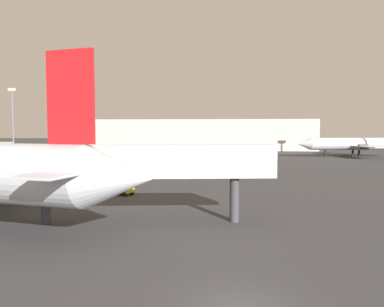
{
  "coord_description": "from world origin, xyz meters",
  "views": [
    {
      "loc": [
        -0.84,
        -13.37,
        6.8
      ],
      "look_at": [
        -5.77,
        52.48,
        2.57
      ],
      "focal_mm": 33.61,
      "sensor_mm": 36.0,
      "label": 1
    }
  ],
  "objects_px": {
    "baggage_cart": "(122,188)",
    "light_mast_left": "(13,116)",
    "jet_bridge": "(112,163)",
    "airplane_distant": "(353,144)"
  },
  "relations": [
    {
      "from": "baggage_cart",
      "to": "light_mast_left",
      "type": "xyz_separation_m",
      "value": [
        -55.8,
        73.93,
        10.66
      ]
    },
    {
      "from": "jet_bridge",
      "to": "baggage_cart",
      "type": "distance_m",
      "value": 12.28
    },
    {
      "from": "airplane_distant",
      "to": "light_mast_left",
      "type": "bearing_deg",
      "value": -17.25
    },
    {
      "from": "airplane_distant",
      "to": "jet_bridge",
      "type": "xyz_separation_m",
      "value": [
        -42.02,
        -69.18,
        1.06
      ]
    },
    {
      "from": "baggage_cart",
      "to": "light_mast_left",
      "type": "bearing_deg",
      "value": 155.37
    },
    {
      "from": "jet_bridge",
      "to": "light_mast_left",
      "type": "distance_m",
      "value": 103.6
    },
    {
      "from": "baggage_cart",
      "to": "light_mast_left",
      "type": "height_order",
      "value": "light_mast_left"
    },
    {
      "from": "jet_bridge",
      "to": "baggage_cart",
      "type": "xyz_separation_m",
      "value": [
        -2.45,
        11.45,
        -3.7
      ]
    },
    {
      "from": "jet_bridge",
      "to": "light_mast_left",
      "type": "relative_size",
      "value": 1.09
    },
    {
      "from": "jet_bridge",
      "to": "baggage_cart",
      "type": "relative_size",
      "value": 8.09
    }
  ]
}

